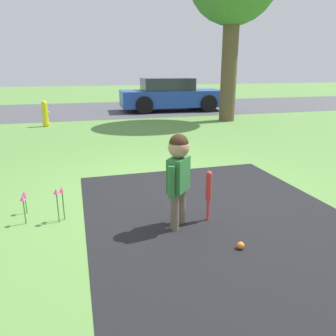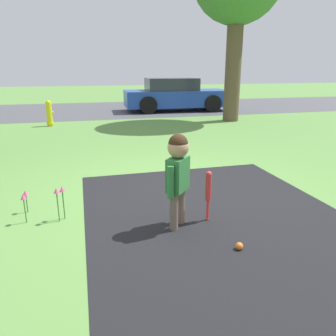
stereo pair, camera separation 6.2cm
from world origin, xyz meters
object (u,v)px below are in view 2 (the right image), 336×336
child (178,168)px  sports_ball (239,246)px  parked_car (175,95)px  fire_hydrant (49,114)px  baseball_bat (208,189)px

child → sports_ball: size_ratio=13.94×
child → parked_car: parked_car is taller
fire_hydrant → parked_car: 5.31m
baseball_bat → fire_hydrant: fire_hydrant is taller
sports_ball → parked_car: (2.37, 10.42, 0.58)m
baseball_bat → child: bearing=-172.0°
baseball_bat → fire_hydrant: 7.46m
sports_ball → parked_car: parked_car is taller
baseball_bat → fire_hydrant: size_ratio=0.77×
child → sports_ball: (0.43, -0.62, -0.63)m
child → baseball_bat: 0.47m
fire_hydrant → parked_car: size_ratio=0.18×
baseball_bat → sports_ball: baseball_bat is taller
baseball_bat → fire_hydrant: bearing=107.1°
parked_car → baseball_bat: bearing=-101.3°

